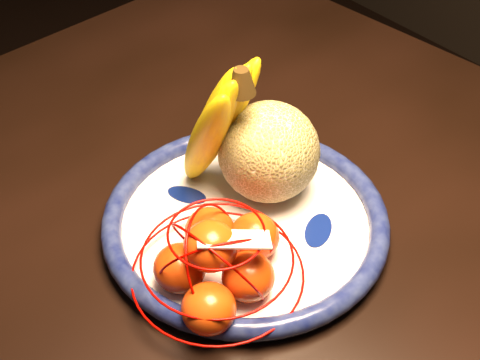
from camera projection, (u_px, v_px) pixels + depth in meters
dining_table at (31, 352)px, 0.75m from camera, size 1.60×1.05×0.76m
fruit_bowl at (245, 221)px, 0.77m from camera, size 0.33×0.33×0.03m
cantaloupe at (269, 152)px, 0.77m from camera, size 0.12×0.12×0.12m
banana_bunch at (213, 123)px, 0.75m from camera, size 0.12×0.12×0.19m
mandarin_bag at (218, 261)px, 0.69m from camera, size 0.23×0.23×0.11m
price_tag at (234, 239)px, 0.64m from camera, size 0.07×0.06×0.01m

